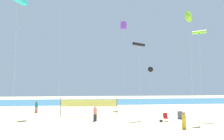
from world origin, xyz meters
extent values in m
plane|color=#D1BC89|center=(0.00, 0.00, 0.00)|extent=(120.00, 120.00, 0.00)
cube|color=teal|center=(0.00, 33.34, 0.00)|extent=(120.00, 20.00, 0.01)
cube|color=#2D2D33|center=(-1.06, 4.83, 0.39)|extent=(0.37, 0.22, 0.77)
cylinder|color=#EA7260|center=(-1.06, 4.83, 1.09)|extent=(0.39, 0.39, 0.64)
sphere|color=beige|center=(-1.06, 4.83, 1.56)|extent=(0.29, 0.29, 0.29)
cube|color=#EA7260|center=(-9.35, 12.78, 0.39)|extent=(0.37, 0.22, 0.78)
cylinder|color=#19727A|center=(-9.35, 12.78, 1.10)|extent=(0.39, 0.39, 0.64)
sphere|color=brown|center=(-9.35, 12.78, 1.56)|extent=(0.29, 0.29, 0.29)
cube|color=gold|center=(6.91, -0.41, 0.35)|extent=(0.34, 0.20, 0.70)
cylinder|color=gold|center=(6.91, -0.41, 0.99)|extent=(0.35, 0.35, 0.58)
sphere|color=#997051|center=(6.91, -0.41, 1.41)|extent=(0.26, 0.26, 0.26)
cube|color=red|center=(6.84, 3.60, 0.32)|extent=(0.52, 0.48, 0.03)
cube|color=red|center=(6.84, 3.89, 0.60)|extent=(0.52, 0.23, 0.57)
cylinder|color=silver|center=(6.84, 3.45, 0.16)|extent=(0.03, 0.03, 0.32)
cylinder|color=silver|center=(6.84, 3.74, 0.16)|extent=(0.03, 0.03, 0.32)
cylinder|color=#595960|center=(9.17, 5.07, 0.45)|extent=(0.60, 0.60, 0.91)
cylinder|color=#4C4C51|center=(-5.37, 8.79, 1.20)|extent=(0.08, 0.08, 2.40)
cylinder|color=#4C4C51|center=(1.92, 8.00, 1.20)|extent=(0.08, 0.08, 2.40)
cube|color=#EAE566|center=(-1.73, 8.40, 1.73)|extent=(7.30, 0.81, 0.90)
cube|color=#2D2D33|center=(6.10, 3.24, 0.13)|extent=(0.32, 0.16, 0.25)
cylinder|color=silver|center=(4.61, 6.73, 4.66)|extent=(0.01, 0.01, 9.32)
cylinder|color=black|center=(4.61, 6.73, 9.32)|extent=(1.87, 1.25, 0.37)
sphere|color=pink|center=(4.61, 6.73, 9.03)|extent=(0.22, 0.22, 0.22)
cylinder|color=silver|center=(9.99, 18.54, 3.55)|extent=(0.01, 0.01, 7.09)
cone|color=black|center=(9.99, 18.54, 7.09)|extent=(1.04, 0.42, 1.01)
cylinder|color=silver|center=(12.38, 5.66, 5.44)|extent=(0.01, 0.01, 10.89)
cylinder|color=#8CD833|center=(12.38, 5.66, 10.89)|extent=(1.64, 1.22, 0.40)
sphere|color=green|center=(12.38, 5.66, 10.59)|extent=(0.24, 0.24, 0.24)
cylinder|color=silver|center=(10.42, 4.33, 6.24)|extent=(0.01, 0.01, 12.49)
cone|color=#8CD833|center=(10.42, 4.33, 12.49)|extent=(1.46, 0.88, 1.41)
cylinder|color=silver|center=(4.73, 18.10, 7.63)|extent=(0.01, 0.01, 15.25)
cube|color=purple|center=(4.73, 18.10, 15.25)|extent=(1.16, 1.16, 1.33)
cylinder|color=silver|center=(-6.18, 12.50, 9.84)|extent=(0.01, 0.01, 19.68)
cylinder|color=silver|center=(-9.75, 4.40, 6.83)|extent=(0.01, 0.01, 13.66)
camera|label=1|loc=(-2.06, -18.35, 3.96)|focal=32.35mm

